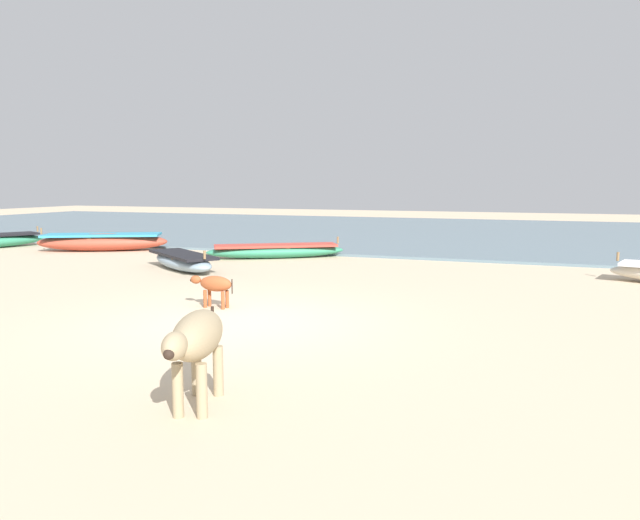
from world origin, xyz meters
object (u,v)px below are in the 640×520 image
Objects in this scene: fishing_boat_1 at (276,251)px; fishing_boat_4 at (103,241)px; calf_near_rust at (214,285)px; cow_adult_dun at (196,340)px; fishing_boat_0 at (183,261)px.

fishing_boat_4 is (-6.16, -0.23, 0.08)m from fishing_boat_1.
fishing_boat_4 reaches higher than calf_near_rust.
fishing_boat_4 is 2.92× the size of cow_adult_dun.
fishing_boat_4 is 10.61m from calf_near_rust.
fishing_boat_4 is at bearing -152.25° from cow_adult_dun.
fishing_boat_0 is 5.06m from calf_near_rust.
calf_near_rust is (8.19, -6.75, 0.10)m from fishing_boat_4.
cow_adult_dun is at bearing -100.90° from fishing_boat_1.
calf_near_rust is at bearing -105.90° from fishing_boat_1.
cow_adult_dun is (10.54, -11.06, 0.38)m from fishing_boat_4.
calf_near_rust is (-2.35, 4.31, -0.27)m from cow_adult_dun.
fishing_boat_0 is at bearing 122.68° from fishing_boat_4.
fishing_boat_1 is 7.28m from calf_near_rust.
fishing_boat_0 is 0.77× the size of fishing_boat_1.
fishing_boat_4 is at bearing -36.91° from calf_near_rust.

